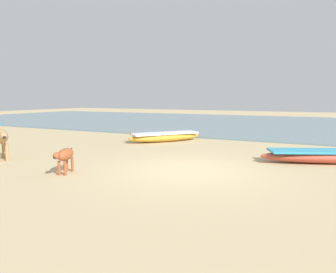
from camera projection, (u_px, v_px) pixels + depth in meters
name	position (u px, v px, depth m)	size (l,w,h in m)	color
ground	(188.00, 170.00, 8.74)	(80.00, 80.00, 0.00)	tan
sea_water	(275.00, 124.00, 23.46)	(60.00, 20.00, 0.08)	slate
fishing_boat_0	(165.00, 137.00, 14.44)	(2.84, 3.33, 0.61)	gold
cow_adult_tan	(0.00, 138.00, 10.07)	(1.49, 1.01, 1.03)	tan
calf_near_rust	(65.00, 156.00, 8.30)	(0.54, 1.02, 0.67)	#9E4C28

